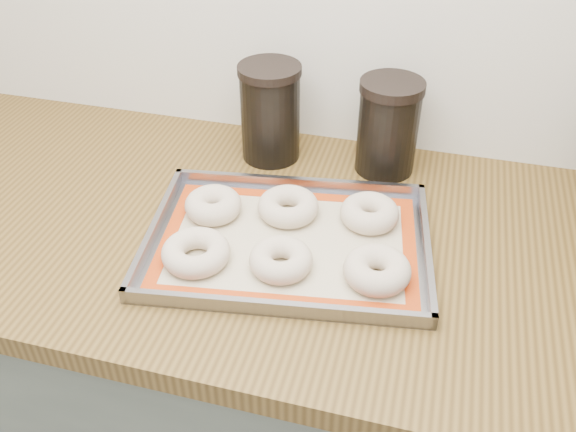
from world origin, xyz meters
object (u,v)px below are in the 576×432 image
(bagel_front_right, at_px, (377,270))
(bagel_back_right, at_px, (370,213))
(bagel_back_left, at_px, (213,205))
(bagel_back_mid, at_px, (288,206))
(canister_left, at_px, (270,112))
(baking_tray, at_px, (288,242))
(bagel_front_left, at_px, (196,252))
(canister_mid, at_px, (388,126))
(bagel_front_mid, at_px, (281,260))

(bagel_front_right, xyz_separation_m, bagel_back_right, (-0.03, 0.14, -0.00))
(bagel_back_left, bearing_deg, bagel_back_mid, 13.99)
(bagel_back_mid, bearing_deg, canister_left, 114.52)
(bagel_back_left, relative_size, bagel_back_right, 0.98)
(bagel_back_mid, relative_size, bagel_back_right, 1.05)
(baking_tray, bearing_deg, bagel_front_right, -18.33)
(baking_tray, distance_m, bagel_front_left, 0.15)
(bagel_back_mid, relative_size, canister_left, 0.55)
(bagel_back_left, xyz_separation_m, bagel_back_right, (0.27, 0.05, -0.00))
(canister_left, bearing_deg, bagel_front_left, -93.63)
(bagel_back_right, height_order, canister_mid, canister_mid)
(canister_left, bearing_deg, bagel_back_mid, -65.48)
(bagel_back_left, bearing_deg, baking_tray, -15.98)
(bagel_back_left, bearing_deg, bagel_front_right, -17.19)
(baking_tray, xyz_separation_m, bagel_front_mid, (0.01, -0.06, 0.02))
(baking_tray, height_order, bagel_back_mid, bagel_back_mid)
(bagel_back_mid, relative_size, canister_mid, 0.58)
(bagel_back_left, bearing_deg, bagel_front_left, -81.97)
(baking_tray, height_order, bagel_front_left, bagel_front_left)
(bagel_front_mid, height_order, bagel_front_right, bagel_front_right)
(bagel_front_left, xyz_separation_m, bagel_back_mid, (0.11, 0.16, 0.00))
(bagel_front_mid, height_order, bagel_back_left, bagel_back_left)
(bagel_back_left, xyz_separation_m, canister_mid, (0.27, 0.23, 0.07))
(baking_tray, bearing_deg, canister_mid, 66.36)
(bagel_front_mid, xyz_separation_m, bagel_front_right, (0.15, 0.01, 0.00))
(baking_tray, height_order, bagel_front_right, bagel_front_right)
(canister_mid, bearing_deg, bagel_front_mid, -108.67)
(bagel_front_left, relative_size, bagel_back_mid, 1.03)
(bagel_back_left, relative_size, canister_left, 0.51)
(canister_left, bearing_deg, bagel_back_left, -100.06)
(bagel_front_mid, distance_m, bagel_back_right, 0.19)
(bagel_front_right, xyz_separation_m, canister_mid, (-0.03, 0.33, 0.07))
(bagel_front_mid, distance_m, bagel_front_right, 0.15)
(bagel_front_right, relative_size, bagel_back_mid, 0.98)
(bagel_back_right, bearing_deg, canister_left, 142.44)
(bagel_back_right, xyz_separation_m, canister_left, (-0.23, 0.17, 0.07))
(canister_mid, bearing_deg, bagel_back_mid, -124.70)
(baking_tray, relative_size, bagel_back_left, 5.09)
(canister_left, bearing_deg, canister_mid, 2.76)
(bagel_back_left, height_order, canister_left, canister_left)
(bagel_front_mid, distance_m, bagel_back_left, 0.19)
(baking_tray, relative_size, bagel_front_left, 4.61)
(bagel_front_right, height_order, bagel_back_mid, bagel_front_right)
(bagel_back_right, height_order, canister_left, canister_left)
(bagel_back_mid, xyz_separation_m, bagel_back_right, (0.14, 0.02, 0.00))
(baking_tray, distance_m, bagel_back_right, 0.15)
(baking_tray, bearing_deg, canister_left, 111.94)
(canister_left, bearing_deg, bagel_back_right, -37.56)
(bagel_front_right, distance_m, bagel_back_mid, 0.21)
(baking_tray, bearing_deg, bagel_back_right, 36.80)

